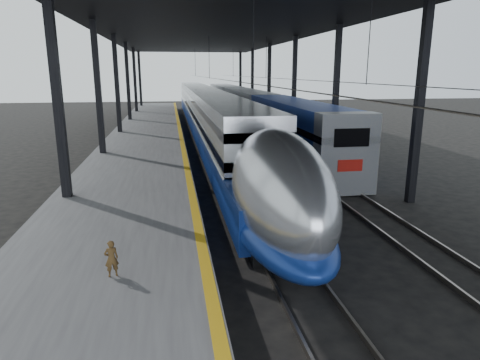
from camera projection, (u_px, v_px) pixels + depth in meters
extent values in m
plane|color=black|center=(221.00, 260.00, 14.04)|extent=(160.00, 160.00, 0.00)
cube|color=#4C4C4F|center=(145.00, 146.00, 32.51)|extent=(6.00, 80.00, 1.00)
cube|color=gold|center=(181.00, 139.00, 32.82)|extent=(0.30, 80.00, 0.01)
cube|color=slate|center=(207.00, 150.00, 33.36)|extent=(0.08, 80.00, 0.16)
cube|color=slate|center=(226.00, 149.00, 33.58)|extent=(0.08, 80.00, 0.16)
cube|color=slate|center=(270.00, 148.00, 34.13)|extent=(0.08, 80.00, 0.16)
cube|color=slate|center=(287.00, 148.00, 34.36)|extent=(0.08, 80.00, 0.16)
cube|color=black|center=(59.00, 111.00, 16.82)|extent=(0.35, 0.35, 9.00)
cube|color=black|center=(419.00, 106.00, 19.21)|extent=(0.35, 0.35, 9.00)
cube|color=black|center=(99.00, 97.00, 26.39)|extent=(0.35, 0.35, 9.00)
cube|color=black|center=(336.00, 95.00, 28.78)|extent=(0.35, 0.35, 9.00)
cube|color=black|center=(117.00, 90.00, 35.96)|extent=(0.35, 0.35, 9.00)
cube|color=black|center=(294.00, 89.00, 38.35)|extent=(0.35, 0.35, 9.00)
cube|color=black|center=(128.00, 86.00, 45.53)|extent=(0.35, 0.35, 9.00)
cube|color=black|center=(269.00, 86.00, 47.92)|extent=(0.35, 0.35, 9.00)
cube|color=black|center=(135.00, 84.00, 55.10)|extent=(0.35, 0.35, 9.00)
cube|color=black|center=(252.00, 83.00, 57.49)|extent=(0.35, 0.35, 9.00)
cube|color=black|center=(140.00, 82.00, 64.67)|extent=(0.35, 0.35, 9.00)
cube|color=black|center=(240.00, 82.00, 67.06)|extent=(0.35, 0.35, 9.00)
cube|color=black|center=(213.00, 26.00, 31.20)|extent=(18.00, 75.00, 0.45)
cylinder|color=slate|center=(216.00, 79.00, 32.14)|extent=(0.03, 74.00, 0.03)
cylinder|color=slate|center=(280.00, 79.00, 32.92)|extent=(0.03, 74.00, 0.03)
cube|color=#B1B4B9|center=(204.00, 109.00, 44.35)|extent=(2.91, 57.00, 4.01)
cube|color=navy|center=(205.00, 122.00, 43.22)|extent=(2.99, 62.00, 1.55)
cube|color=silver|center=(204.00, 113.00, 44.46)|extent=(3.01, 57.00, 0.10)
cube|color=black|center=(204.00, 97.00, 44.06)|extent=(2.95, 57.00, 0.42)
cube|color=black|center=(204.00, 109.00, 44.35)|extent=(2.95, 57.00, 0.42)
ellipsoid|color=#B1B4B9|center=(279.00, 190.00, 14.24)|extent=(2.91, 8.40, 4.01)
ellipsoid|color=navy|center=(278.00, 223.00, 14.52)|extent=(2.99, 8.40, 1.71)
ellipsoid|color=black|center=(303.00, 187.00, 11.55)|extent=(1.50, 2.20, 0.90)
cube|color=black|center=(277.00, 245.00, 14.72)|extent=(2.21, 2.60, 0.40)
cube|color=black|center=(213.00, 143.00, 35.77)|extent=(2.21, 2.60, 0.40)
cube|color=navy|center=(297.00, 131.00, 29.11)|extent=(2.91, 18.00, 3.95)
cube|color=gray|center=(346.00, 154.00, 21.07)|extent=(2.96, 1.20, 4.00)
cube|color=black|center=(352.00, 138.00, 20.26)|extent=(1.77, 0.06, 0.88)
cube|color=#AF140D|center=(350.00, 165.00, 20.59)|extent=(1.25, 0.06, 0.57)
cube|color=gray|center=(247.00, 108.00, 47.29)|extent=(2.91, 18.00, 3.95)
cube|color=gray|center=(226.00, 98.00, 65.47)|extent=(2.91, 18.00, 3.95)
cube|color=black|center=(326.00, 179.00, 23.83)|extent=(2.29, 2.40, 0.36)
cube|color=black|center=(252.00, 129.00, 44.89)|extent=(2.29, 2.40, 0.36)
imported|color=#4C3519|center=(111.00, 258.00, 10.64)|extent=(0.40, 0.32, 0.95)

